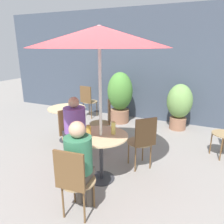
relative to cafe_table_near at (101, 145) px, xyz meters
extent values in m
plane|color=gray|center=(0.10, -0.21, -0.59)|extent=(20.00, 20.00, 0.00)
cube|color=#3D4756|center=(0.10, 3.21, 0.91)|extent=(10.00, 0.06, 3.00)
cylinder|color=#2D2D33|center=(0.00, 0.00, -0.58)|extent=(0.41, 0.41, 0.01)
cylinder|color=#2D2D33|center=(0.00, 0.00, -0.22)|extent=(0.06, 0.06, 0.71)
cylinder|color=#CCB284|center=(0.00, 0.00, 0.15)|extent=(0.82, 0.82, 0.02)
cylinder|color=#2D2D33|center=(-1.35, 1.02, -0.58)|extent=(0.41, 0.41, 0.01)
cylinder|color=#2D2D33|center=(-1.35, 1.02, -0.22)|extent=(0.06, 0.06, 0.71)
cylinder|color=#CCB284|center=(-1.35, 1.02, 0.15)|extent=(0.80, 0.80, 0.02)
cylinder|color=#997F56|center=(-0.70, 0.32, -0.13)|extent=(0.43, 0.43, 0.02)
cylinder|color=brown|center=(-0.77, 0.50, -0.36)|extent=(0.02, 0.02, 0.45)
cylinder|color=brown|center=(-0.88, 0.24, -0.36)|extent=(0.02, 0.02, 0.45)
cylinder|color=brown|center=(-0.51, 0.39, -0.36)|extent=(0.02, 0.02, 0.45)
cylinder|color=brown|center=(-0.63, 0.13, -0.36)|extent=(0.02, 0.02, 0.45)
cube|color=brown|center=(-0.88, 0.40, 0.12)|extent=(0.18, 0.35, 0.47)
cylinder|color=#997F56|center=(0.08, -0.76, -0.13)|extent=(0.43, 0.43, 0.02)
cylinder|color=brown|center=(-0.05, -0.92, -0.36)|extent=(0.02, 0.02, 0.45)
cylinder|color=brown|center=(0.23, -0.89, -0.36)|extent=(0.02, 0.02, 0.45)
cylinder|color=brown|center=(-0.08, -0.64, -0.36)|extent=(0.02, 0.02, 0.45)
cylinder|color=brown|center=(0.20, -0.61, -0.36)|extent=(0.02, 0.02, 0.45)
cube|color=brown|center=(0.10, -0.96, 0.12)|extent=(0.37, 0.07, 0.47)
cylinder|color=#997F56|center=(0.42, 0.62, -0.13)|extent=(0.43, 0.43, 0.02)
cylinder|color=brown|center=(0.42, 0.42, -0.36)|extent=(0.02, 0.02, 0.45)
cylinder|color=brown|center=(0.62, 0.61, -0.36)|extent=(0.02, 0.02, 0.45)
cylinder|color=brown|center=(0.22, 0.62, -0.36)|extent=(0.02, 0.02, 0.45)
cylinder|color=brown|center=(0.42, 0.81, -0.36)|extent=(0.02, 0.02, 0.45)
cube|color=brown|center=(0.56, 0.47, 0.12)|extent=(0.29, 0.28, 0.47)
cylinder|color=#997F56|center=(1.74, 1.60, -0.13)|extent=(0.43, 0.43, 0.02)
cylinder|color=brown|center=(1.76, 1.80, -0.36)|extent=(0.02, 0.02, 0.45)
cylinder|color=brown|center=(1.72, 1.40, -0.36)|extent=(0.02, 0.02, 0.45)
cylinder|color=brown|center=(1.54, 1.63, -0.36)|extent=(0.02, 0.02, 0.45)
cylinder|color=#997F56|center=(-1.74, 2.68, -0.13)|extent=(0.43, 0.43, 0.02)
cylinder|color=brown|center=(-1.90, 2.56, -0.36)|extent=(0.02, 0.02, 0.45)
cylinder|color=brown|center=(-1.62, 2.53, -0.36)|extent=(0.02, 0.02, 0.45)
cylinder|color=brown|center=(-1.87, 2.84, -0.36)|extent=(0.02, 0.02, 0.45)
cylinder|color=brown|center=(-1.59, 2.81, -0.36)|extent=(0.02, 0.02, 0.45)
cube|color=brown|center=(-1.76, 2.49, 0.12)|extent=(0.37, 0.07, 0.47)
cylinder|color=#997F56|center=(-0.62, 1.15, -0.13)|extent=(0.43, 0.43, 0.02)
cylinder|color=brown|center=(-0.43, 1.10, -0.36)|extent=(0.02, 0.02, 0.45)
cylinder|color=brown|center=(-0.57, 1.34, -0.36)|extent=(0.02, 0.02, 0.45)
cylinder|color=brown|center=(-0.67, 0.96, -0.36)|extent=(0.02, 0.02, 0.45)
cylinder|color=brown|center=(-0.81, 1.20, -0.36)|extent=(0.02, 0.02, 0.45)
cube|color=brown|center=(-0.45, 1.25, 0.12)|extent=(0.21, 0.33, 0.47)
cylinder|color=#2D2D33|center=(-0.57, 0.16, -0.36)|extent=(0.11, 0.11, 0.45)
cylinder|color=#2D2D33|center=(-0.50, 0.32, -0.36)|extent=(0.11, 0.11, 0.45)
cube|color=#2D2D33|center=(-0.66, 0.30, -0.06)|extent=(0.46, 0.44, 0.11)
cylinder|color=#7A4C9E|center=(-0.66, 0.30, 0.21)|extent=(0.37, 0.37, 0.44)
sphere|color=tan|center=(-0.66, 0.30, 0.53)|extent=(0.19, 0.19, 0.19)
cylinder|color=brown|center=(0.13, -0.59, -0.36)|extent=(0.10, 0.10, 0.45)
cylinder|color=brown|center=(-0.01, -0.61, -0.36)|extent=(0.10, 0.10, 0.45)
cube|color=brown|center=(0.07, -0.72, -0.07)|extent=(0.31, 0.34, 0.10)
cylinder|color=#337551|center=(0.07, -0.72, 0.20)|extent=(0.33, 0.33, 0.44)
sphere|color=tan|center=(0.07, -0.72, 0.52)|extent=(0.20, 0.20, 0.20)
cylinder|color=#B28433|center=(-0.12, -0.15, 0.25)|extent=(0.07, 0.07, 0.19)
cylinder|color=#DBC65B|center=(0.15, 0.12, 0.26)|extent=(0.07, 0.07, 0.19)
cylinder|color=#93664C|center=(-0.78, 2.63, -0.41)|extent=(0.50, 0.50, 0.35)
ellipsoid|color=#4C8938|center=(-0.78, 2.63, 0.27)|extent=(0.67, 0.67, 1.02)
cylinder|color=#93664C|center=(0.76, 2.74, -0.44)|extent=(0.41, 0.41, 0.30)
ellipsoid|color=#709E51|center=(0.76, 2.74, 0.14)|extent=(0.61, 0.61, 0.84)
cylinder|color=silver|center=(0.00, 0.00, 0.55)|extent=(0.04, 0.04, 2.28)
cone|color=#B72D33|center=(0.00, 0.00, 1.55)|extent=(1.89, 1.89, 0.28)
camera|label=1|loc=(1.39, -2.67, 1.44)|focal=35.00mm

